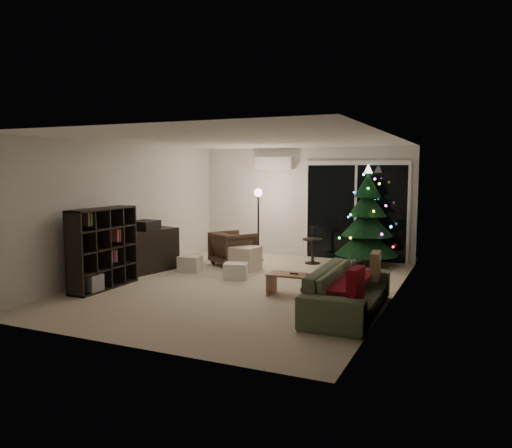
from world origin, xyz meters
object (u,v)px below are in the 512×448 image
Objects in this scene: coffee_table at (303,286)px; media_cabinet at (145,251)px; bookshelf at (95,248)px; christmas_tree at (367,216)px; armchair at (233,248)px; sofa at (348,291)px.

media_cabinet is at bearing 169.50° from coffee_table.
bookshelf is 1.02× the size of media_cabinet.
bookshelf is 5.40m from christmas_tree.
bookshelf is 3.00m from armchair.
media_cabinet is 0.63× the size of christmas_tree.
sofa is (4.30, 0.25, -0.37)m from bookshelf.
bookshelf reaches higher than sofa.
media_cabinet is 4.45m from sofa.
coffee_table is at bearing 2.77° from bookshelf.
armchair is at bearing -156.96° from christmas_tree.
media_cabinet is at bearing 78.03° from armchair.
bookshelf is 3.58m from coffee_table.
armchair is 0.37× the size of christmas_tree.
coffee_table is (3.45, 0.80, -0.50)m from bookshelf.
christmas_tree reaches higher than coffee_table.
media_cabinet is 1.18× the size of coffee_table.
coffee_table is (-0.85, 0.55, -0.14)m from sofa.
armchair is at bearing 49.92° from sofa.
media_cabinet reaches higher than coffee_table.
christmas_tree reaches higher than armchair.
media_cabinet is 4.56m from christmas_tree.
bookshelf is at bearing 96.69° from armchair.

